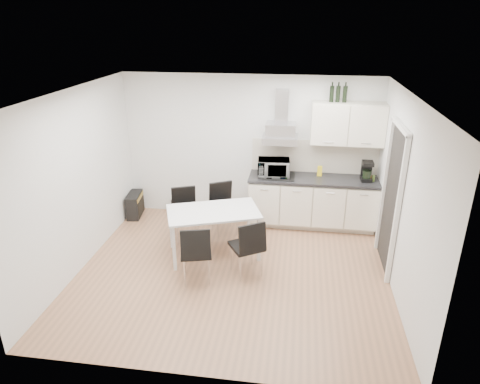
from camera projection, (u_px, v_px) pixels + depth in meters
The scene contains 15 objects.
ground at pixel (233, 272), 6.31m from camera, with size 4.50×4.50×0.00m, color #A67451.
wall_back at pixel (250, 149), 7.64m from camera, with size 4.50×0.10×2.60m, color silver.
wall_front at pixel (198, 271), 3.98m from camera, with size 4.50×0.10×2.60m, color silver.
wall_left at pixel (77, 182), 6.11m from camera, with size 0.10×4.00×2.60m, color silver.
wall_right at pixel (404, 200), 5.52m from camera, with size 0.10×4.00×2.60m, color silver.
ceiling at pixel (231, 94), 5.32m from camera, with size 4.50×4.50×0.00m, color white.
doorway at pixel (390, 201), 6.12m from camera, with size 0.08×1.04×2.10m, color white.
kitchenette at pixel (315, 182), 7.42m from camera, with size 2.22×0.64×2.52m.
dining_table at pixel (213, 216), 6.54m from camera, with size 1.57×1.21×0.75m.
chair_far_left at pixel (186, 215), 7.08m from camera, with size 0.44×0.50×0.88m, color black, non-canonical shape.
chair_far_right at pixel (224, 209), 7.29m from camera, with size 0.44×0.50×0.88m, color black, non-canonical shape.
chair_near_left at pixel (196, 252), 5.97m from camera, with size 0.44×0.50×0.88m, color black, non-canonical shape.
chair_near_right at pixel (246, 247), 6.12m from camera, with size 0.44×0.50×0.88m, color black, non-canonical shape.
guitar_amp at pixel (135, 205), 8.01m from camera, with size 0.30×0.55×0.44m.
floor_speaker at pixel (176, 206), 8.18m from camera, with size 0.16×0.15×0.27m, color black.
Camera 1 is at (0.87, -5.31, 3.51)m, focal length 32.00 mm.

